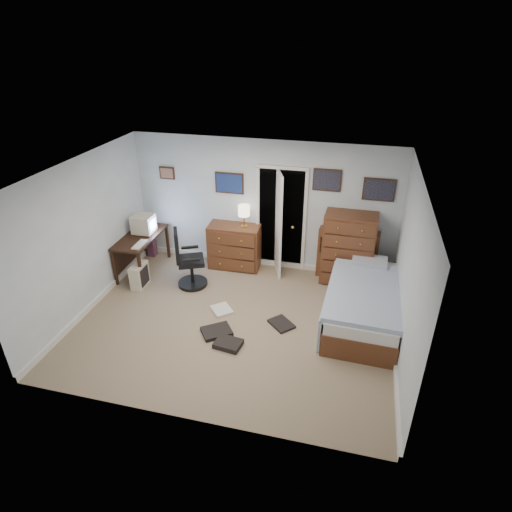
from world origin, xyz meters
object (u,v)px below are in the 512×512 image
(tall_dresser, at_px, (348,248))
(low_dresser, at_px, (235,246))
(computer_desk, at_px, (137,244))
(office_chair, at_px, (188,265))
(bed, at_px, (363,303))

(tall_dresser, bearing_deg, low_dresser, -178.94)
(computer_desk, height_order, low_dresser, low_dresser)
(office_chair, bearing_deg, bed, -30.56)
(computer_desk, distance_m, office_chair, 1.20)
(bed, bearing_deg, computer_desk, 174.11)
(computer_desk, relative_size, tall_dresser, 0.96)
(low_dresser, bearing_deg, tall_dresser, -3.07)
(tall_dresser, xyz_separation_m, bed, (0.34, -1.19, -0.34))
(low_dresser, height_order, tall_dresser, tall_dresser)
(computer_desk, xyz_separation_m, low_dresser, (1.77, 0.59, -0.13))
(tall_dresser, relative_size, bed, 0.62)
(office_chair, bearing_deg, low_dresser, 30.56)
(office_chair, distance_m, low_dresser, 1.09)
(computer_desk, height_order, tall_dresser, tall_dresser)
(tall_dresser, distance_m, bed, 1.28)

